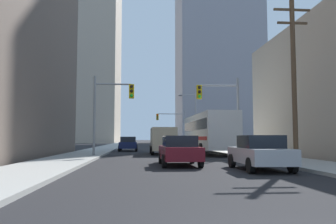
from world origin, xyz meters
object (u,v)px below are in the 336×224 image
object	(u,v)px
cargo_van_beige	(163,139)
sedan_silver	(260,152)
sedan_navy	(128,144)
sedan_maroon	(179,150)
traffic_signal_far_right	(172,122)
city_bus	(208,132)
traffic_signal_near_left	(112,103)
sedan_white	(180,143)
traffic_signal_near_right	(220,103)

from	to	relation	value
cargo_van_beige	sedan_silver	bearing A→B (deg)	-77.26
sedan_navy	sedan_silver	bearing A→B (deg)	-73.16
sedan_maroon	traffic_signal_far_right	size ratio (longest dim) A/B	0.71
city_bus	traffic_signal_near_left	world-z (taller)	traffic_signal_near_left
cargo_van_beige	sedan_navy	xyz separation A→B (m)	(-3.23, 6.98, -0.52)
city_bus	sedan_white	xyz separation A→B (m)	(-0.82, 13.64, -1.16)
cargo_van_beige	traffic_signal_near_right	world-z (taller)	traffic_signal_near_right
sedan_navy	traffic_signal_near_right	bearing A→B (deg)	-56.06
traffic_signal_far_right	cargo_van_beige	bearing A→B (deg)	-97.20
traffic_signal_far_right	sedan_maroon	bearing A→B (deg)	-94.92
traffic_signal_far_right	sedan_navy	bearing A→B (deg)	-108.52
traffic_signal_near_left	sedan_silver	bearing A→B (deg)	-55.08
cargo_van_beige	sedan_white	xyz separation A→B (m)	(3.17, 13.83, -0.52)
sedan_maroon	traffic_signal_near_left	xyz separation A→B (m)	(-4.15, 7.81, 3.23)
cargo_van_beige	sedan_navy	distance (m)	7.70
traffic_signal_near_left	cargo_van_beige	bearing A→B (deg)	44.01
sedan_white	sedan_maroon	bearing A→B (deg)	-96.93
sedan_silver	sedan_navy	xyz separation A→B (m)	(-6.50, 21.48, 0.00)
city_bus	sedan_maroon	distance (m)	12.63
city_bus	cargo_van_beige	size ratio (longest dim) A/B	2.21
sedan_white	traffic_signal_near_left	world-z (taller)	traffic_signal_near_left
traffic_signal_near_left	sedan_maroon	bearing A→B (deg)	-62.02
traffic_signal_near_left	traffic_signal_far_right	distance (m)	31.50
city_bus	traffic_signal_near_right	xyz separation A→B (m)	(0.13, -4.14, 2.09)
sedan_silver	sedan_navy	bearing A→B (deg)	106.84
sedan_silver	sedan_maroon	distance (m)	4.23
city_bus	sedan_maroon	xyz separation A→B (m)	(-3.93, -11.95, -1.16)
sedan_white	traffic_signal_near_left	bearing A→B (deg)	-112.21
cargo_van_beige	sedan_silver	xyz separation A→B (m)	(3.28, -14.50, -0.52)
sedan_silver	sedan_white	xyz separation A→B (m)	(-0.11, 28.33, 0.00)
sedan_white	traffic_signal_far_right	distance (m)	13.26
city_bus	cargo_van_beige	distance (m)	4.05
cargo_van_beige	traffic_signal_far_right	xyz separation A→B (m)	(3.37, 26.66, 2.81)
city_bus	traffic_signal_near_right	size ratio (longest dim) A/B	1.92
city_bus	traffic_signal_far_right	world-z (taller)	traffic_signal_far_right
sedan_silver	traffic_signal_far_right	bearing A→B (deg)	89.87
sedan_navy	sedan_white	world-z (taller)	same
cargo_van_beige	sedan_white	size ratio (longest dim) A/B	1.23
traffic_signal_near_right	traffic_signal_near_left	bearing A→B (deg)	-180.00
sedan_maroon	sedan_white	bearing A→B (deg)	83.07
city_bus	sedan_navy	bearing A→B (deg)	136.77
sedan_silver	sedan_maroon	world-z (taller)	same
sedan_silver	traffic_signal_near_right	xyz separation A→B (m)	(0.85, 10.55, 3.25)
sedan_maroon	sedan_navy	xyz separation A→B (m)	(-3.28, 18.73, 0.00)
sedan_maroon	sedan_navy	bearing A→B (deg)	99.94
sedan_white	cargo_van_beige	bearing A→B (deg)	-102.91
traffic_signal_far_right	traffic_signal_near_left	bearing A→B (deg)	-103.69
sedan_white	traffic_signal_near_right	xyz separation A→B (m)	(0.96, -17.78, 3.25)
sedan_navy	traffic_signal_far_right	xyz separation A→B (m)	(6.59, 19.68, 3.32)
sedan_navy	traffic_signal_near_right	size ratio (longest dim) A/B	0.70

